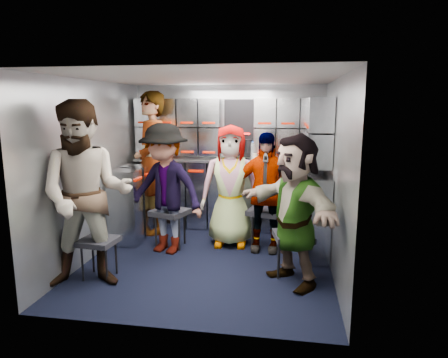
% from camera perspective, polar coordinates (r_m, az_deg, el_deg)
% --- Properties ---
extents(floor, '(3.00, 3.00, 0.00)m').
position_cam_1_polar(floor, '(4.83, -2.15, -11.49)').
color(floor, black).
rests_on(floor, ground).
extents(wall_back, '(2.80, 0.04, 2.10)m').
position_cam_1_polar(wall_back, '(6.00, 0.65, 3.27)').
color(wall_back, gray).
rests_on(wall_back, ground).
extents(wall_left, '(0.04, 3.00, 2.10)m').
position_cam_1_polar(wall_left, '(5.01, -18.12, 1.28)').
color(wall_left, gray).
rests_on(wall_left, ground).
extents(wall_right, '(0.04, 3.00, 2.10)m').
position_cam_1_polar(wall_right, '(4.48, 15.60, 0.35)').
color(wall_right, gray).
rests_on(wall_right, ground).
extents(ceiling, '(2.80, 3.00, 0.02)m').
position_cam_1_polar(ceiling, '(4.49, -2.34, 14.22)').
color(ceiling, silver).
rests_on(ceiling, wall_back).
extents(cart_bank_back, '(2.68, 0.38, 0.99)m').
position_cam_1_polar(cart_bank_back, '(5.90, 0.33, -2.35)').
color(cart_bank_back, '#989EA7').
rests_on(cart_bank_back, ground).
extents(cart_bank_left, '(0.38, 0.76, 0.99)m').
position_cam_1_polar(cart_bank_left, '(5.53, -13.19, -3.51)').
color(cart_bank_left, '#989EA7').
rests_on(cart_bank_left, ground).
extents(counter, '(2.68, 0.42, 0.03)m').
position_cam_1_polar(counter, '(5.80, 0.33, 2.66)').
color(counter, '#AFB2B7').
rests_on(counter, cart_bank_back).
extents(locker_bank_back, '(2.68, 0.28, 0.82)m').
position_cam_1_polar(locker_bank_back, '(5.81, 0.43, 7.38)').
color(locker_bank_back, '#989EA7').
rests_on(locker_bank_back, wall_back).
extents(locker_bank_right, '(0.28, 1.00, 0.82)m').
position_cam_1_polar(locker_bank_right, '(5.11, 13.34, 6.65)').
color(locker_bank_right, '#989EA7').
rests_on(locker_bank_right, wall_right).
extents(right_cabinet, '(0.28, 1.20, 1.00)m').
position_cam_1_polar(right_cabinet, '(5.17, 12.95, -4.44)').
color(right_cabinet, '#989EA7').
rests_on(right_cabinet, ground).
extents(coffee_niche, '(0.46, 0.16, 0.84)m').
position_cam_1_polar(coffee_niche, '(5.85, 2.28, 7.20)').
color(coffee_niche, black).
rests_on(coffee_niche, wall_back).
extents(red_latch_strip, '(2.60, 0.02, 0.03)m').
position_cam_1_polar(red_latch_strip, '(5.63, 0.01, 1.02)').
color(red_latch_strip, '#B61500').
rests_on(red_latch_strip, cart_bank_back).
extents(jump_seat_near_left, '(0.39, 0.38, 0.43)m').
position_cam_1_polar(jump_seat_near_left, '(4.45, -17.49, -8.74)').
color(jump_seat_near_left, black).
rests_on(jump_seat_near_left, ground).
extents(jump_seat_mid_left, '(0.52, 0.51, 0.49)m').
position_cam_1_polar(jump_seat_mid_left, '(5.18, -7.72, -4.99)').
color(jump_seat_mid_left, black).
rests_on(jump_seat_mid_left, ground).
extents(jump_seat_center, '(0.49, 0.48, 0.45)m').
position_cam_1_polar(jump_seat_center, '(5.40, 1.21, -4.66)').
color(jump_seat_center, black).
rests_on(jump_seat_center, ground).
extents(jump_seat_mid_right, '(0.49, 0.48, 0.48)m').
position_cam_1_polar(jump_seat_mid_right, '(5.21, 5.89, -4.91)').
color(jump_seat_mid_right, black).
rests_on(jump_seat_mid_right, ground).
extents(jump_seat_near_right, '(0.47, 0.45, 0.47)m').
position_cam_1_polar(jump_seat_near_right, '(4.35, 9.87, -8.33)').
color(jump_seat_near_right, black).
rests_on(jump_seat_near_right, ground).
extents(attendant_standing, '(0.80, 0.87, 2.00)m').
position_cam_1_polar(attendant_standing, '(5.73, -10.29, 2.25)').
color(attendant_standing, black).
rests_on(attendant_standing, ground).
extents(attendant_arc_a, '(1.07, 0.94, 1.87)m').
position_cam_1_polar(attendant_arc_a, '(4.15, -19.02, -2.27)').
color(attendant_arc_a, black).
rests_on(attendant_arc_a, ground).
extents(attendant_arc_b, '(1.16, 0.86, 1.60)m').
position_cam_1_polar(attendant_arc_b, '(4.93, -8.44, -1.43)').
color(attendant_arc_b, black).
rests_on(attendant_arc_b, ground).
extents(attendant_arc_c, '(0.80, 0.56, 1.57)m').
position_cam_1_polar(attendant_arc_c, '(5.13, 0.94, -1.01)').
color(attendant_arc_c, black).
rests_on(attendant_arc_c, ground).
extents(attendant_arc_d, '(0.89, 0.41, 1.49)m').
position_cam_1_polar(attendant_arc_d, '(4.96, 5.83, -1.92)').
color(attendant_arc_d, black).
rests_on(attendant_arc_d, ground).
extents(attendant_arc_e, '(1.24, 1.41, 1.55)m').
position_cam_1_polar(attendant_arc_e, '(4.07, 10.04, -4.40)').
color(attendant_arc_e, black).
rests_on(attendant_arc_e, ground).
extents(bottle_left, '(0.07, 0.07, 0.23)m').
position_cam_1_polar(bottle_left, '(5.93, -8.04, 4.00)').
color(bottle_left, white).
rests_on(bottle_left, counter).
extents(bottle_mid, '(0.06, 0.06, 0.25)m').
position_cam_1_polar(bottle_mid, '(5.72, 1.11, 3.96)').
color(bottle_mid, white).
rests_on(bottle_mid, counter).
extents(bottle_right, '(0.07, 0.07, 0.26)m').
position_cam_1_polar(bottle_right, '(5.68, 4.21, 3.93)').
color(bottle_right, white).
rests_on(bottle_right, counter).
extents(cup_left, '(0.08, 0.08, 0.09)m').
position_cam_1_polar(cup_left, '(6.04, -11.03, 3.37)').
color(cup_left, tan).
rests_on(cup_left, counter).
extents(cup_right, '(0.07, 0.07, 0.11)m').
position_cam_1_polar(cup_right, '(5.68, 4.46, 3.15)').
color(cup_right, tan).
rests_on(cup_right, counter).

